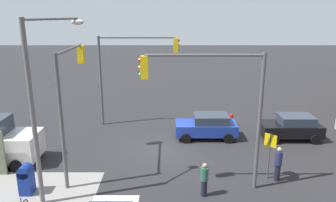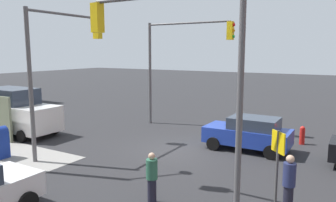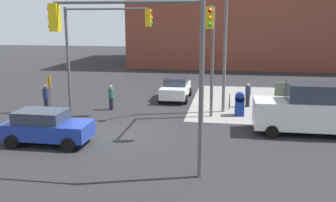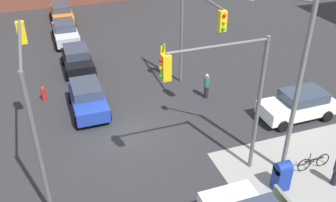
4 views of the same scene
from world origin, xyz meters
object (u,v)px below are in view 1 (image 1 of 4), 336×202
object	(u,v)px
traffic_signal_se_corner	(131,62)
pedestrian_walking_north	(204,179)
traffic_signal_ne_corner	(70,87)
hatchback_blue	(207,126)
traffic_signal_nw_corner	(214,95)
coupe_black	(292,127)
pedestrian_crossing	(278,163)
street_lamp_corner	(40,99)
fire_hydrant	(231,119)
mailbox_blue	(26,178)

from	to	relation	value
traffic_signal_se_corner	pedestrian_walking_north	size ratio (longest dim) A/B	3.99
traffic_signal_ne_corner	traffic_signal_se_corner	bearing A→B (deg)	-106.79
hatchback_blue	pedestrian_walking_north	distance (m)	7.10
traffic_signal_nw_corner	pedestrian_walking_north	size ratio (longest dim) A/B	3.99
coupe_black	hatchback_blue	world-z (taller)	same
coupe_black	pedestrian_crossing	bearing A→B (deg)	63.99
street_lamp_corner	pedestrian_crossing	size ratio (longest dim) A/B	4.47
traffic_signal_ne_corner	street_lamp_corner	size ratio (longest dim) A/B	0.81
traffic_signal_ne_corner	coupe_black	distance (m)	14.21
fire_hydrant	pedestrian_walking_north	world-z (taller)	pedestrian_walking_north
hatchback_blue	pedestrian_crossing	xyz separation A→B (m)	(-2.87, 5.64, 0.09)
traffic_signal_nw_corner	fire_hydrant	world-z (taller)	traffic_signal_nw_corner
hatchback_blue	pedestrian_walking_north	bearing A→B (deg)	82.48
fire_hydrant	traffic_signal_se_corner	bearing A→B (deg)	-2.36
traffic_signal_ne_corner	street_lamp_corner	distance (m)	2.76
traffic_signal_se_corner	traffic_signal_ne_corner	world-z (taller)	same
traffic_signal_se_corner	hatchback_blue	xyz separation A→B (m)	(-5.22, 2.66, -3.81)
traffic_signal_nw_corner	hatchback_blue	distance (m)	7.41
mailbox_blue	pedestrian_crossing	size ratio (longest dim) A/B	0.80
traffic_signal_ne_corner	pedestrian_crossing	xyz separation A→B (m)	(-10.30, 0.99, -3.64)
fire_hydrant	street_lamp_corner	bearing A→B (deg)	44.38
traffic_signal_ne_corner	fire_hydrant	bearing A→B (deg)	-143.56
traffic_signal_se_corner	pedestrian_walking_north	xyz separation A→B (m)	(-4.29, 9.70, -3.80)
coupe_black	pedestrian_walking_north	size ratio (longest dim) A/B	2.37
fire_hydrant	pedestrian_walking_north	distance (m)	9.87
coupe_black	hatchback_blue	size ratio (longest dim) A/B	0.97
mailbox_blue	hatchback_blue	world-z (taller)	hatchback_blue
mailbox_blue	coupe_black	xyz separation A→B (m)	(-14.66, -6.66, 0.08)
street_lamp_corner	coupe_black	size ratio (longest dim) A/B	2.07
street_lamp_corner	mailbox_blue	size ratio (longest dim) A/B	5.59
traffic_signal_ne_corner	hatchback_blue	world-z (taller)	traffic_signal_ne_corner
fire_hydrant	traffic_signal_nw_corner	bearing A→B (deg)	73.28
pedestrian_crossing	pedestrian_walking_north	world-z (taller)	pedestrian_crossing
mailbox_blue	pedestrian_walking_north	bearing A→B (deg)	178.60
traffic_signal_se_corner	hatchback_blue	bearing A→B (deg)	153.03
fire_hydrant	mailbox_blue	bearing A→B (deg)	39.40
traffic_signal_se_corner	traffic_signal_ne_corner	xyz separation A→B (m)	(2.21, 7.31, -0.08)
mailbox_blue	hatchback_blue	xyz separation A→B (m)	(-9.13, -6.84, 0.08)
street_lamp_corner	hatchback_blue	world-z (taller)	street_lamp_corner
traffic_signal_nw_corner	traffic_signal_se_corner	distance (m)	10.14
traffic_signal_se_corner	hatchback_blue	distance (m)	6.99
traffic_signal_ne_corner	pedestrian_crossing	distance (m)	10.97
traffic_signal_nw_corner	coupe_black	distance (m)	9.45
traffic_signal_se_corner	pedestrian_crossing	xyz separation A→B (m)	(-8.09, 8.30, -3.71)
mailbox_blue	hatchback_blue	bearing A→B (deg)	-143.15
street_lamp_corner	hatchback_blue	xyz separation A→B (m)	(-7.88, -7.37, -3.86)
mailbox_blue	coupe_black	size ratio (longest dim) A/B	0.37
street_lamp_corner	pedestrian_walking_north	size ratio (longest dim) A/B	4.91
traffic_signal_se_corner	street_lamp_corner	world-z (taller)	street_lamp_corner
traffic_signal_ne_corner	street_lamp_corner	xyz separation A→B (m)	(0.45, 2.72, 0.13)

